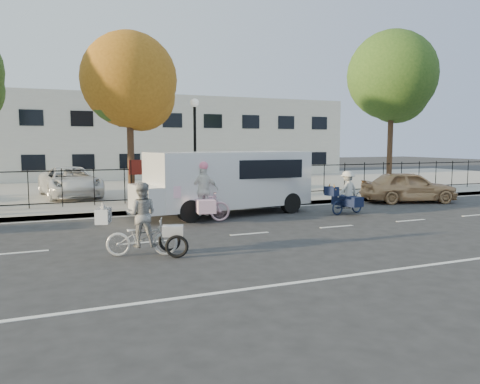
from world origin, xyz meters
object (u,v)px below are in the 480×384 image
white_van (226,180)px  lamppost (195,131)px  gold_sedan (409,187)px  unicorn_bike (203,200)px  lot_car_c (165,181)px  lot_car_d (222,177)px  bull_bike (347,197)px  lot_car_b (70,182)px  zebra_trike (142,228)px

white_van → lamppost: bearing=87.2°
lamppost → gold_sedan: lamppost is taller
unicorn_bike → white_van: (1.36, 1.32, 0.52)m
unicorn_bike → gold_sedan: (10.07, 1.44, -0.05)m
lot_car_c → lot_car_d: (3.30, 1.08, -0.00)m
lot_car_d → lamppost: bearing=-103.8°
unicorn_bike → gold_sedan: 10.17m
white_van → lot_car_c: white_van is taller
lot_car_d → unicorn_bike: bearing=-94.0°
bull_bike → lot_car_b: bull_bike is taller
lamppost → white_van: bearing=-85.1°
lamppost → zebra_trike: 9.40m
lamppost → white_van: (0.26, -3.00, -1.84)m
lot_car_c → gold_sedan: bearing=-10.2°
lamppost → lot_car_d: 5.24m
lamppost → gold_sedan: size_ratio=1.06×
zebra_trike → unicorn_bike: size_ratio=0.98×
bull_bike → unicorn_bike: bearing=75.6°
white_van → gold_sedan: white_van is taller
gold_sedan → lot_car_c: (-9.60, 5.70, 0.14)m
white_van → lot_car_d: (2.41, 6.89, -0.43)m
zebra_trike → bull_bike: zebra_trike is taller
zebra_trike → lot_car_b: 12.13m
lamppost → lot_car_b: bearing=141.2°
zebra_trike → unicorn_bike: unicorn_bike is taller
zebra_trike → lot_car_b: bearing=22.0°
lot_car_b → lamppost: bearing=-45.5°
lot_car_b → lot_car_d: size_ratio=1.23×
lot_car_c → zebra_trike: bearing=-86.0°
lamppost → unicorn_bike: bearing=-104.2°
zebra_trike → bull_bike: (8.27, 3.52, -0.02)m
bull_bike → lamppost: bearing=32.5°
lamppost → gold_sedan: (8.97, -2.89, -2.42)m
zebra_trike → bull_bike: bearing=-49.4°
lamppost → bull_bike: lamppost is taller
white_van → lot_car_d: white_van is taller
bull_bike → lot_car_d: (-1.72, 8.58, 0.20)m
gold_sedan → lot_car_b: size_ratio=0.82×
bull_bike → lot_car_b: (-9.21, 8.57, 0.20)m
zebra_trike → lot_car_c: (3.25, 11.03, 0.18)m
zebra_trike → lot_car_c: zebra_trike is taller
bull_bike → white_van: white_van is taller
bull_bike → lot_car_b: bearing=36.4°
bull_bike → gold_sedan: bull_bike is taller
lot_car_d → zebra_trike: bearing=-97.8°
zebra_trike → lamppost: bearing=-7.7°
zebra_trike → lot_car_d: zebra_trike is taller
gold_sedan → bull_bike: bearing=127.9°
unicorn_bike → lot_car_c: bearing=5.5°
zebra_trike → unicorn_bike: (2.78, 3.89, 0.08)m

